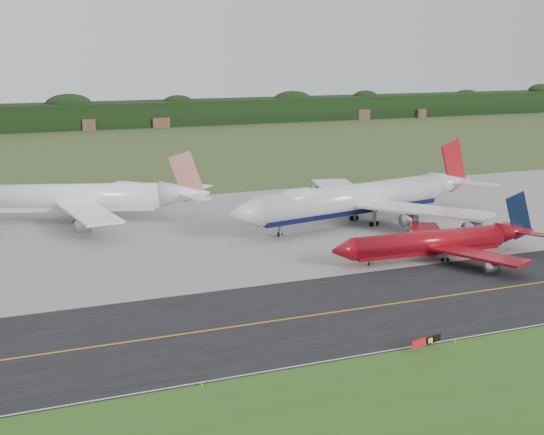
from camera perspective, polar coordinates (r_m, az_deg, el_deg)
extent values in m
plane|color=#425025|center=(118.84, 7.17, -6.02)|extent=(600.00, 600.00, 0.00)
cube|color=#315B1A|center=(92.19, 18.09, -12.25)|extent=(400.00, 30.00, 0.01)
cube|color=black|center=(115.56, 8.14, -6.59)|extent=(400.00, 32.00, 0.02)
cube|color=gray|center=(163.40, -1.59, -0.74)|extent=(400.00, 78.00, 0.01)
cube|color=#C59212|center=(115.56, 8.14, -6.58)|extent=(400.00, 0.40, 0.00)
cube|color=silver|center=(103.37, 12.51, -9.12)|extent=(400.00, 0.25, 0.00)
cube|color=black|center=(378.33, -13.75, 7.47)|extent=(700.00, 24.00, 12.00)
cylinder|color=silver|center=(164.55, 5.95, 1.42)|extent=(48.96, 15.68, 6.18)
cube|color=black|center=(164.95, 5.93, 0.74)|extent=(46.27, 13.68, 2.16)
cone|color=silver|center=(148.94, -2.22, 0.30)|extent=(7.19, 7.26, 6.18)
cone|color=silver|center=(185.30, 13.33, 2.56)|extent=(13.82, 8.60, 6.18)
ellipsoid|color=silver|center=(156.04, 2.09, 1.50)|extent=(13.40, 7.64, 3.94)
cube|color=silver|center=(160.39, 11.40, 0.55)|extent=(23.43, 27.40, 0.53)
cube|color=silver|center=(180.48, 5.24, 2.09)|extent=(15.03, 28.85, 0.53)
cube|color=#AB1319|center=(185.13, 13.54, 3.86)|extent=(8.81, 2.24, 12.81)
cylinder|color=gray|center=(158.55, 10.25, -0.16)|extent=(3.82, 3.21, 2.60)
cylinder|color=gray|center=(178.02, 4.39, 1.40)|extent=(3.82, 3.21, 2.60)
cylinder|color=gray|center=(154.45, 14.82, -0.73)|extent=(3.82, 3.21, 2.60)
cylinder|color=gray|center=(190.69, 3.51, 2.17)|extent=(3.82, 3.21, 2.60)
cylinder|color=black|center=(154.86, 0.60, -1.28)|extent=(1.19, 0.71, 1.11)
cylinder|color=slate|center=(165.30, 7.71, 0.04)|extent=(1.02, 1.02, 4.14)
cylinder|color=black|center=(165.64, 7.69, -0.47)|extent=(1.20, 0.77, 1.11)
cylinder|color=slate|center=(170.34, 6.20, 0.46)|extent=(1.02, 1.02, 4.14)
cylinder|color=black|center=(170.67, 6.19, -0.04)|extent=(1.20, 0.77, 1.11)
cylinder|color=maroon|center=(140.53, 11.63, -1.82)|extent=(30.54, 5.20, 4.12)
cube|color=maroon|center=(140.86, 11.61, -2.34)|extent=(28.99, 4.11, 1.44)
cone|color=maroon|center=(132.51, 5.31, -2.49)|extent=(3.95, 4.25, 4.12)
cone|color=maroon|center=(151.27, 17.85, -1.02)|extent=(8.17, 4.40, 4.12)
cube|color=maroon|center=(136.75, 15.34, -2.73)|extent=(11.66, 17.74, 0.46)
cube|color=maroon|center=(150.36, 11.63, -1.15)|extent=(12.59, 17.58, 0.46)
cube|color=#0B1732|center=(150.95, 18.10, 0.14)|extent=(6.51, 0.56, 9.37)
cylinder|color=gray|center=(133.73, 16.20, -3.63)|extent=(2.31, 1.81, 1.73)
cylinder|color=gray|center=(153.82, 10.72, -1.23)|extent=(2.31, 1.81, 1.73)
cylinder|color=black|center=(135.72, 7.41, -3.48)|extent=(0.75, 0.36, 0.74)
cylinder|color=slate|center=(140.55, 12.92, -2.85)|extent=(0.60, 0.60, 2.12)
cylinder|color=black|center=(140.73, 12.90, -3.12)|extent=(0.75, 0.40, 0.74)
cylinder|color=slate|center=(144.21, 11.94, -2.40)|extent=(0.60, 0.60, 2.12)
cylinder|color=black|center=(144.39, 11.93, -2.67)|extent=(0.75, 0.40, 0.74)
cylinder|color=white|center=(174.37, -15.40, 1.49)|extent=(42.01, 18.74, 5.87)
cube|color=white|center=(174.73, -15.36, 0.88)|extent=(39.54, 16.68, 2.06)
cone|color=white|center=(171.02, -6.60, 1.81)|extent=(12.43, 9.05, 5.87)
cube|color=white|center=(161.55, -13.62, 0.36)|extent=(10.48, 24.96, 0.53)
cube|color=white|center=(185.01, -12.42, 1.95)|extent=(22.13, 22.89, 0.53)
cube|color=red|center=(170.32, -6.41, 3.07)|extent=(7.84, 2.97, 11.67)
cylinder|color=gray|center=(156.39, -14.06, -0.67)|extent=(3.81, 3.34, 2.47)
cylinder|color=gray|center=(190.98, -12.26, 1.80)|extent=(3.81, 3.34, 2.47)
cylinder|color=slate|center=(171.34, -14.43, 0.12)|extent=(1.04, 1.04, 3.71)
cylinder|color=black|center=(171.62, -14.40, -0.31)|extent=(1.17, 0.83, 1.06)
cylinder|color=slate|center=(177.55, -14.06, 0.57)|extent=(1.04, 1.04, 3.71)
cylinder|color=black|center=(177.82, -14.04, 0.16)|extent=(1.17, 0.83, 1.06)
cylinder|color=slate|center=(99.21, 10.83, -9.78)|extent=(0.13, 0.13, 0.73)
cylinder|color=slate|center=(101.31, 12.11, -9.35)|extent=(0.13, 0.13, 0.73)
cube|color=#A20C11|center=(99.10, 10.98, -9.29)|extent=(2.29, 0.66, 0.94)
cube|color=black|center=(100.44, 11.80, -9.02)|extent=(1.06, 0.40, 0.94)
cube|color=black|center=(101.29, 12.30, -8.86)|extent=(1.26, 0.44, 0.94)
cylinder|color=yellow|center=(88.97, -5.32, -12.40)|extent=(0.16, 0.16, 0.50)
cylinder|color=yellow|center=(103.44, 13.60, -9.03)|extent=(0.16, 0.16, 0.50)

